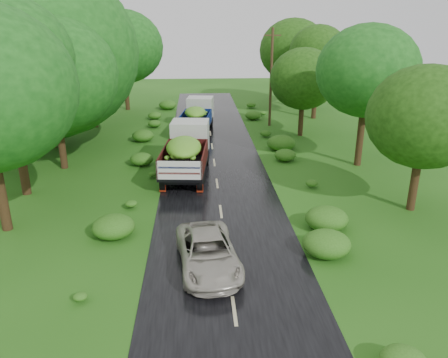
{
  "coord_description": "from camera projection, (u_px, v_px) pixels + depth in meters",
  "views": [
    {
      "loc": [
        -1.11,
        -12.12,
        9.22
      ],
      "look_at": [
        0.17,
        8.18,
        1.7
      ],
      "focal_mm": 35.0,
      "sensor_mm": 36.0,
      "label": 1
    }
  ],
  "objects": [
    {
      "name": "ground",
      "position": [
        234.0,
        311.0,
        14.6
      ],
      "size": [
        120.0,
        120.0,
        0.0
      ],
      "primitive_type": "plane",
      "color": "#1D4F11",
      "rests_on": "ground"
    },
    {
      "name": "road",
      "position": [
        225.0,
        240.0,
        19.28
      ],
      "size": [
        6.5,
        80.0,
        0.02
      ],
      "primitive_type": "cube",
      "color": "black",
      "rests_on": "ground"
    },
    {
      "name": "road_lines",
      "position": [
        223.0,
        229.0,
        20.21
      ],
      "size": [
        0.12,
        69.6,
        0.0
      ],
      "color": "#BFB78C",
      "rests_on": "road"
    },
    {
      "name": "truck_near",
      "position": [
        187.0,
        149.0,
        26.88
      ],
      "size": [
        3.08,
        7.12,
        2.91
      ],
      "rotation": [
        0.0,
        0.0,
        -0.09
      ],
      "color": "black",
      "rests_on": "ground"
    },
    {
      "name": "truck_far",
      "position": [
        198.0,
        115.0,
        36.97
      ],
      "size": [
        3.08,
        6.6,
        2.67
      ],
      "rotation": [
        0.0,
        0.0,
        -0.14
      ],
      "color": "black",
      "rests_on": "ground"
    },
    {
      "name": "car",
      "position": [
        208.0,
        252.0,
        16.91
      ],
      "size": [
        2.73,
        4.97,
        1.32
      ],
      "primitive_type": "imported",
      "rotation": [
        0.0,
        0.0,
        0.12
      ],
      "color": "#B0AA9C",
      "rests_on": "road"
    },
    {
      "name": "utility_pole",
      "position": [
        271.0,
        77.0,
        38.29
      ],
      "size": [
        1.49,
        0.24,
        8.48
      ],
      "rotation": [
        0.0,
        0.0,
        0.04
      ],
      "color": "#382616",
      "rests_on": "ground"
    },
    {
      "name": "trees_left",
      "position": [
        65.0,
        58.0,
        31.37
      ],
      "size": [
        8.14,
        32.21,
        9.37
      ],
      "color": "black",
      "rests_on": "ground"
    },
    {
      "name": "trees_right",
      "position": [
        326.0,
        66.0,
        34.95
      ],
      "size": [
        6.11,
        32.11,
        7.78
      ],
      "color": "black",
      "rests_on": "ground"
    },
    {
      "name": "shrubs",
      "position": [
        216.0,
        167.0,
        27.59
      ],
      "size": [
        11.9,
        44.0,
        0.7
      ],
      "color": "#295E16",
      "rests_on": "ground"
    }
  ]
}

